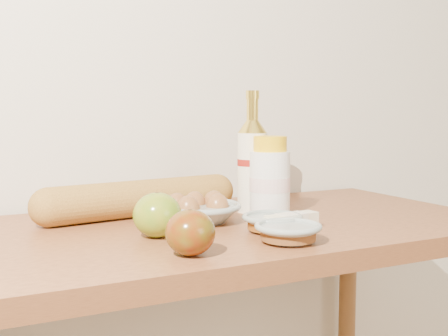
% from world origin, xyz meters
% --- Properties ---
extents(back_wall, '(3.50, 0.02, 2.60)m').
position_xyz_m(back_wall, '(0.00, 1.51, 1.30)').
color(back_wall, beige).
rests_on(back_wall, ground).
extents(table, '(1.20, 0.60, 0.90)m').
position_xyz_m(table, '(0.00, 1.18, 0.78)').
color(table, '#965830').
rests_on(table, ground).
extents(bourbon_bottle, '(0.08, 0.08, 0.28)m').
position_xyz_m(bourbon_bottle, '(0.13, 1.27, 1.01)').
color(bourbon_bottle, white).
rests_on(bourbon_bottle, table).
extents(cream_bottle, '(0.11, 0.11, 0.18)m').
position_xyz_m(cream_bottle, '(0.14, 1.20, 0.98)').
color(cream_bottle, white).
rests_on(cream_bottle, table).
extents(egg_bowl, '(0.18, 0.18, 0.06)m').
position_xyz_m(egg_bowl, '(-0.03, 1.22, 0.93)').
color(egg_bowl, '#919E99').
rests_on(egg_bowl, table).
extents(baguette, '(0.50, 0.15, 0.08)m').
position_xyz_m(baguette, '(-0.12, 1.33, 0.94)').
color(baguette, '#B68537').
rests_on(baguette, table).
extents(apple_yellowgreen, '(0.10, 0.10, 0.08)m').
position_xyz_m(apple_yellowgreen, '(-0.15, 1.12, 0.94)').
color(apple_yellowgreen, olive).
rests_on(apple_yellowgreen, table).
extents(apple_redgreen_front, '(0.10, 0.10, 0.08)m').
position_xyz_m(apple_redgreen_front, '(-0.15, 0.97, 0.94)').
color(apple_redgreen_front, maroon).
rests_on(apple_redgreen_front, table).
extents(sugar_bowl, '(0.13, 0.13, 0.03)m').
position_xyz_m(sugar_bowl, '(0.04, 0.97, 0.92)').
color(sugar_bowl, '#93A09A').
rests_on(sugar_bowl, table).
extents(syrup_bowl, '(0.14, 0.14, 0.03)m').
position_xyz_m(syrup_bowl, '(0.06, 1.06, 0.92)').
color(syrup_bowl, gray).
rests_on(syrup_bowl, table).
extents(butter_stick, '(0.12, 0.05, 0.03)m').
position_xyz_m(butter_stick, '(0.11, 1.06, 0.92)').
color(butter_stick, beige).
rests_on(butter_stick, table).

